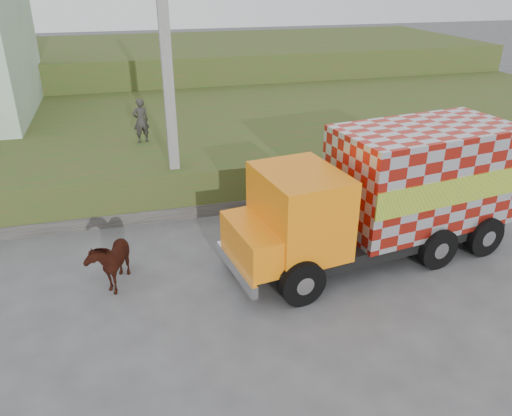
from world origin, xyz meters
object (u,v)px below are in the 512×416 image
object	(u,v)px
utility_pole	(168,84)
cow	(111,259)
pedestrian	(141,121)
cargo_truck	(388,193)

from	to	relation	value
utility_pole	cow	bearing A→B (deg)	-119.08
utility_pole	pedestrian	bearing A→B (deg)	105.30
cargo_truck	cow	xyz separation A→B (m)	(-7.12, 0.39, -1.10)
cargo_truck	cow	size ratio (longest dim) A/B	5.02
utility_pole	cargo_truck	xyz separation A→B (m)	(5.09, -4.06, -2.30)
pedestrian	utility_pole	bearing A→B (deg)	89.60
cargo_truck	pedestrian	bearing A→B (deg)	121.83
cargo_truck	pedestrian	world-z (taller)	cargo_truck
cargo_truck	pedestrian	xyz separation A→B (m)	(-5.87, 6.92, 0.50)
utility_pole	cargo_truck	size ratio (longest dim) A/B	1.00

